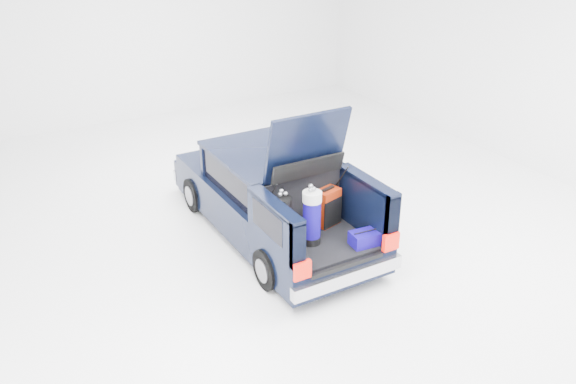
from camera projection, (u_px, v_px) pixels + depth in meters
ground at (273, 233)px, 10.33m from camera, size 14.00×14.00×0.00m
car at (270, 195)px, 10.12m from camera, size 1.87×4.65×2.47m
red_suitcase at (328, 207)px, 9.25m from camera, size 0.42×0.34×0.62m
black_golf_bag at (283, 220)px, 8.72m from camera, size 0.30×0.34×0.84m
blue_golf_bag at (312, 217)px, 8.70m from camera, size 0.28×0.28×0.93m
blue_duffel at (365, 238)px, 8.79m from camera, size 0.44×0.31×0.22m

